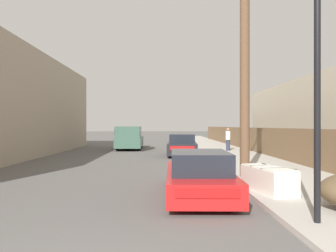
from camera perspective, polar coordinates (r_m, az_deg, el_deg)
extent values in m
cube|color=#ADA89E|center=(26.41, 8.76, -3.97)|extent=(4.20, 63.00, 0.12)
cube|color=silver|center=(9.41, 17.01, -8.93)|extent=(1.11, 1.92, 0.64)
cube|color=white|center=(9.37, 17.01, -6.89)|extent=(1.07, 1.84, 0.03)
cube|color=#333335|center=(9.94, 16.37, -6.33)|extent=(0.07, 0.20, 0.02)
cube|color=gray|center=(9.61, 16.13, -6.61)|extent=(0.75, 0.23, 0.01)
cube|color=gray|center=(9.13, 17.88, -6.96)|extent=(0.75, 0.23, 0.01)
cube|color=red|center=(9.21, 5.32, -9.33)|extent=(1.84, 4.60, 0.55)
cube|color=black|center=(8.73, 5.54, -6.23)|extent=(1.54, 2.23, 0.55)
cube|color=#B21414|center=(6.94, 6.88, -11.63)|extent=(1.34, 0.07, 0.19)
cylinder|color=black|center=(10.59, 0.66, -8.67)|extent=(0.22, 0.62, 0.61)
cylinder|color=black|center=(10.69, 8.71, -8.59)|extent=(0.22, 0.62, 0.61)
cylinder|color=black|center=(7.81, 0.64, -11.82)|extent=(0.22, 0.62, 0.61)
cylinder|color=black|center=(7.94, 11.61, -11.61)|extent=(0.22, 0.62, 0.61)
cube|color=black|center=(21.09, 2.46, -3.79)|extent=(2.03, 4.69, 0.69)
cube|color=black|center=(20.87, 2.46, -2.13)|extent=(1.67, 2.65, 0.54)
cube|color=#B21414|center=(18.77, 2.50, -3.90)|extent=(1.40, 0.10, 0.24)
cylinder|color=black|center=(22.53, 0.46, -3.96)|extent=(0.23, 0.68, 0.67)
cylinder|color=black|center=(22.54, 4.41, -3.96)|extent=(0.23, 0.68, 0.67)
cylinder|color=black|center=(19.69, 0.22, -4.54)|extent=(0.23, 0.68, 0.67)
cylinder|color=black|center=(19.70, 4.74, -4.54)|extent=(0.23, 0.68, 0.67)
cube|color=#385647|center=(27.08, -6.61, -2.69)|extent=(2.10, 5.92, 0.79)
cube|color=#385647|center=(25.45, -6.89, -1.03)|extent=(1.91, 2.69, 0.85)
cube|color=black|center=(25.45, -6.89, -0.98)|extent=(1.95, 2.63, 0.47)
cylinder|color=black|center=(25.23, -5.06, -3.29)|extent=(0.28, 0.89, 0.88)
cylinder|color=black|center=(25.36, -8.78, -3.27)|extent=(0.28, 0.89, 0.88)
cylinder|color=black|center=(28.86, -4.70, -2.87)|extent=(0.28, 0.89, 0.88)
cylinder|color=black|center=(28.98, -7.95, -2.86)|extent=(0.28, 0.89, 0.88)
cylinder|color=brown|center=(12.13, 13.22, 11.11)|extent=(0.34, 0.34, 8.24)
cylinder|color=black|center=(6.67, 24.56, 3.85)|extent=(0.12, 0.12, 4.47)
cube|color=brown|center=(24.46, 14.20, -2.20)|extent=(0.08, 44.48, 1.66)
cylinder|color=#282D42|center=(23.99, 10.41, -3.29)|extent=(0.28, 0.28, 0.78)
cylinder|color=beige|center=(23.96, 10.41, -1.61)|extent=(0.34, 0.34, 0.62)
sphere|color=#8C664C|center=(23.95, 10.41, -0.59)|extent=(0.24, 0.24, 0.24)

